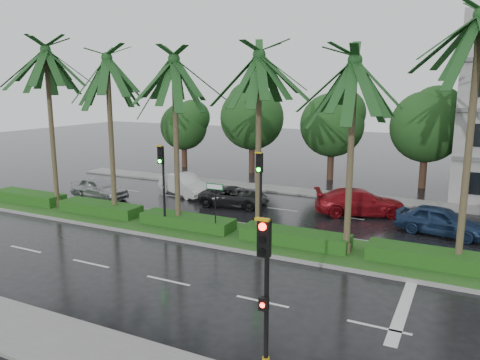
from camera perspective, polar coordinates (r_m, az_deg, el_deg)
The scene contains 17 objects.
ground at distance 22.76m, azimuth -1.40°, elevation -7.69°, with size 120.00×120.00×0.00m, color black.
near_sidewalk at distance 15.29m, azimuth -20.66°, elevation -18.20°, with size 40.00×2.40×0.12m, color slate.
far_sidewalk at distance 33.41m, azimuth 8.31°, elevation -1.50°, with size 40.00×2.00×0.12m, color slate.
median at distance 23.57m, azimuth -0.26°, elevation -6.80°, with size 36.00×4.00×0.15m.
hedge at distance 23.46m, azimuth -0.26°, elevation -5.94°, with size 35.20×1.40×0.60m.
lane_markings at distance 21.20m, azimuth 5.40°, elevation -9.18°, with size 34.00×13.06×0.01m.
palm_row at distance 23.03m, azimuth -3.11°, elevation 13.82°, with size 26.30×4.20×10.67m.
signal_near at distance 11.54m, azimuth 3.08°, elevation -13.88°, with size 0.34×0.45×4.36m.
signal_median_left at distance 24.31m, azimuth -9.46°, elevation 0.71°, with size 0.34×0.42×4.36m.
signal_median_right at distance 21.58m, azimuth 2.45°, elevation -0.49°, with size 0.34×0.42×4.36m.
street_sign at distance 23.03m, azimuth -3.07°, elevation -1.96°, with size 0.95×0.09×2.60m.
bg_trees at distance 37.84m, azimuth 12.33°, elevation 7.01°, with size 32.67×5.46×7.88m.
car_silver at distance 32.66m, azimuth -16.79°, elevation -0.96°, with size 4.30×1.73×1.47m, color #9FA1A6.
car_white at distance 32.59m, azimuth -6.77°, elevation -0.56°, with size 4.53×1.58×1.49m, color silver.
car_darkgrey at distance 29.39m, azimuth -0.68°, elevation -2.05°, with size 4.42×2.04×1.23m, color black.
car_red at distance 28.32m, azimuth 14.41°, elevation -2.62°, with size 5.25×2.13×1.52m, color maroon.
car_blue at distance 25.87m, azimuth 23.25°, elevation -4.56°, with size 4.34×1.75×1.48m, color navy.
Camera 1 is at (10.14, -18.98, 7.42)m, focal length 35.00 mm.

